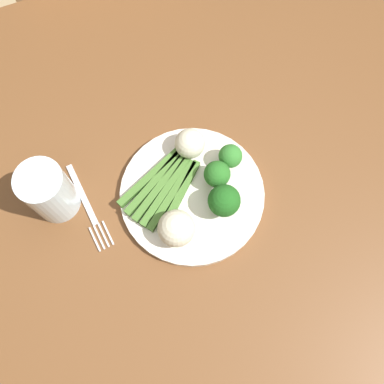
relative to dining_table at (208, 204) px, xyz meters
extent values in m
cube|color=tan|center=(0.00, 0.00, -0.66)|extent=(6.00, 6.00, 0.02)
cube|color=brown|center=(0.00, 0.00, 0.07)|extent=(1.47, 1.03, 0.04)
cylinder|color=brown|center=(-0.67, -0.46, -0.30)|extent=(0.07, 0.07, 0.70)
cylinder|color=#9E754C|center=(0.15, -0.93, -0.43)|extent=(0.04, 0.04, 0.45)
cylinder|color=#9E754C|center=(-0.15, -0.55, -0.43)|extent=(0.04, 0.04, 0.45)
cylinder|color=#9E754C|center=(0.19, -0.59, -0.43)|extent=(0.04, 0.04, 0.45)
cylinder|color=silver|center=(0.03, 0.00, 0.10)|extent=(0.24, 0.24, 0.01)
cube|color=#47752D|center=(0.09, -0.05, 0.11)|extent=(0.13, 0.07, 0.01)
cube|color=#47752D|center=(0.09, -0.04, 0.11)|extent=(0.13, 0.08, 0.01)
cube|color=#47752D|center=(0.08, -0.03, 0.11)|extent=(0.12, 0.09, 0.01)
cube|color=#47752D|center=(0.07, -0.02, 0.11)|extent=(0.12, 0.09, 0.01)
cube|color=#47752D|center=(0.07, -0.01, 0.11)|extent=(0.12, 0.09, 0.01)
cube|color=#47752D|center=(0.06, 0.00, 0.11)|extent=(0.11, 0.10, 0.01)
cylinder|color=#4C7F2B|center=(-0.01, 0.04, 0.11)|extent=(0.02, 0.02, 0.02)
sphere|color=#1E5B1C|center=(-0.01, 0.04, 0.14)|extent=(0.05, 0.05, 0.05)
cylinder|color=#609E3D|center=(-0.05, -0.03, 0.11)|extent=(0.01, 0.01, 0.01)
sphere|color=#337A2D|center=(-0.05, -0.03, 0.13)|extent=(0.04, 0.04, 0.04)
cylinder|color=#568E33|center=(-0.01, -0.01, 0.11)|extent=(0.02, 0.02, 0.02)
sphere|color=#286B23|center=(-0.01, -0.01, 0.14)|extent=(0.04, 0.04, 0.04)
sphere|color=beige|center=(0.08, 0.05, 0.13)|extent=(0.06, 0.06, 0.06)
sphere|color=beige|center=(0.01, -0.08, 0.13)|extent=(0.05, 0.05, 0.05)
cube|color=silver|center=(0.21, -0.07, 0.09)|extent=(0.02, 0.12, 0.00)
cube|color=silver|center=(0.21, 0.01, 0.09)|extent=(0.01, 0.05, 0.00)
cube|color=silver|center=(0.20, 0.01, 0.09)|extent=(0.01, 0.05, 0.00)
cube|color=silver|center=(0.19, 0.01, 0.09)|extent=(0.01, 0.05, 0.00)
cube|color=silver|center=(0.19, 0.01, 0.09)|extent=(0.01, 0.05, 0.00)
cylinder|color=silver|center=(0.25, -0.08, 0.14)|extent=(0.08, 0.08, 0.11)
camera|label=1|loc=(0.12, 0.22, 0.80)|focal=40.79mm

